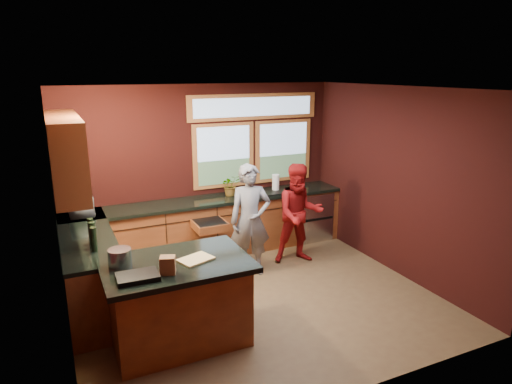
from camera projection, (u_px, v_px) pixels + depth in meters
floor at (255, 299)px, 5.98m from camera, size 4.50×4.50×0.00m
room_shell at (200, 164)px, 5.55m from camera, size 4.52×4.02×2.71m
back_counter at (223, 225)px, 7.42m from camera, size 4.50×0.64×0.93m
left_counter at (89, 268)px, 5.80m from camera, size 0.64×2.30×0.93m
island at (178, 301)px, 4.95m from camera, size 1.55×1.05×0.95m
person_grey at (250, 220)px, 6.54m from camera, size 0.67×0.52×1.64m
person_red at (299, 214)px, 6.98m from camera, size 0.88×0.76×1.55m
microwave at (81, 205)px, 6.40m from camera, size 0.34×0.50×0.27m
potted_plant at (231, 185)px, 7.37m from camera, size 0.31×0.27×0.34m
paper_towel at (276, 183)px, 7.66m from camera, size 0.12×0.12×0.28m
cutting_board at (196, 259)px, 4.86m from camera, size 0.41×0.35×0.02m
stock_pot at (120, 257)px, 4.71m from camera, size 0.24×0.24×0.18m
paper_bag at (168, 265)px, 4.53m from camera, size 0.18×0.16×0.18m
black_tray at (138, 277)px, 4.42m from camera, size 0.41×0.29×0.05m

